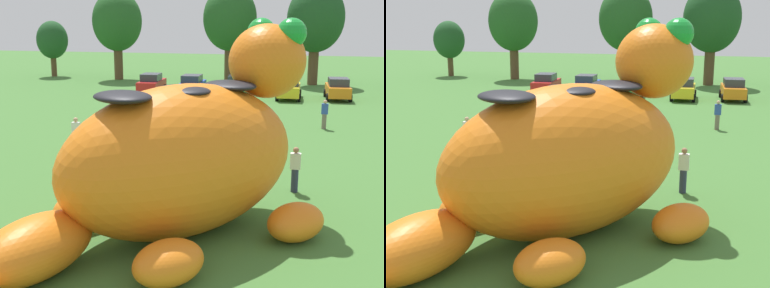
% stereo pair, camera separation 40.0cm
% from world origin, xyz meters
% --- Properties ---
extents(ground_plane, '(160.00, 160.00, 0.00)m').
position_xyz_m(ground_plane, '(0.00, 0.00, 0.00)').
color(ground_plane, '#427533').
extents(giant_inflatable_creature, '(8.67, 11.80, 6.29)m').
position_xyz_m(giant_inflatable_creature, '(1.01, 1.08, 2.30)').
color(giant_inflatable_creature, orange).
rests_on(giant_inflatable_creature, ground).
extents(car_red, '(2.19, 4.22, 1.72)m').
position_xyz_m(car_red, '(-9.36, 28.73, 0.86)').
color(car_red, red).
rests_on(car_red, ground).
extents(car_blue, '(2.09, 4.18, 1.72)m').
position_xyz_m(car_blue, '(-5.73, 28.56, 0.86)').
color(car_blue, '#2347B7').
rests_on(car_blue, ground).
extents(car_green, '(2.25, 4.25, 1.72)m').
position_xyz_m(car_green, '(-1.95, 28.99, 0.86)').
color(car_green, '#1E7238').
rests_on(car_green, ground).
extents(car_yellow, '(2.03, 4.15, 1.72)m').
position_xyz_m(car_yellow, '(2.29, 28.47, 0.86)').
color(car_yellow, yellow).
rests_on(car_yellow, ground).
extents(car_orange, '(2.16, 4.21, 1.72)m').
position_xyz_m(car_orange, '(6.08, 29.19, 0.86)').
color(car_orange, orange).
rests_on(car_orange, ground).
extents(tree_far_left, '(3.42, 3.42, 6.07)m').
position_xyz_m(tree_far_left, '(-24.35, 38.98, 3.97)').
color(tree_far_left, brown).
rests_on(tree_far_left, ground).
extents(tree_left, '(5.15, 5.15, 9.14)m').
position_xyz_m(tree_left, '(-16.19, 38.02, 5.98)').
color(tree_left, brown).
rests_on(tree_left, ground).
extents(tree_mid_left, '(5.37, 5.37, 9.54)m').
position_xyz_m(tree_mid_left, '(-4.50, 39.07, 6.24)').
color(tree_mid_left, brown).
rests_on(tree_mid_left, ground).
extents(tree_centre_left, '(5.40, 5.40, 9.59)m').
position_xyz_m(tree_centre_left, '(3.90, 38.39, 6.27)').
color(tree_centre_left, brown).
rests_on(tree_centre_left, ground).
extents(spectator_near_inflatable, '(0.38, 0.26, 1.71)m').
position_xyz_m(spectator_near_inflatable, '(0.36, 17.91, 0.85)').
color(spectator_near_inflatable, '#2D334C').
rests_on(spectator_near_inflatable, ground).
extents(spectator_mid_field, '(0.38, 0.26, 1.71)m').
position_xyz_m(spectator_mid_field, '(4.03, 5.61, 0.85)').
color(spectator_mid_field, '#2D334C').
rests_on(spectator_mid_field, ground).
extents(spectator_by_cars, '(0.38, 0.26, 1.71)m').
position_xyz_m(spectator_by_cars, '(5.06, 17.37, 0.85)').
color(spectator_by_cars, '#726656').
rests_on(spectator_by_cars, ground).
extents(spectator_wandering, '(0.38, 0.26, 1.71)m').
position_xyz_m(spectator_wandering, '(-6.43, 8.87, 0.85)').
color(spectator_wandering, '#726656').
rests_on(spectator_wandering, ground).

